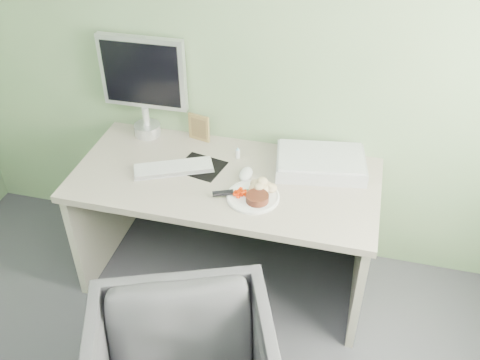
% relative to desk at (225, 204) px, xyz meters
% --- Properties ---
extents(wall_back, '(3.50, 0.00, 3.50)m').
position_rel_desk_xyz_m(wall_back, '(0.00, 0.38, 0.80)').
color(wall_back, gray).
rests_on(wall_back, floor).
extents(desk, '(1.60, 0.75, 0.73)m').
position_rel_desk_xyz_m(desk, '(0.00, 0.00, 0.00)').
color(desk, '#A89C8D').
rests_on(desk, floor).
extents(plate, '(0.26, 0.26, 0.01)m').
position_rel_desk_xyz_m(plate, '(0.18, -0.14, 0.19)').
color(plate, white).
rests_on(plate, desk).
extents(steak, '(0.15, 0.15, 0.04)m').
position_rel_desk_xyz_m(steak, '(0.21, -0.17, 0.21)').
color(steak, black).
rests_on(steak, plate).
extents(potato_pile, '(0.13, 0.11, 0.06)m').
position_rel_desk_xyz_m(potato_pile, '(0.22, -0.08, 0.23)').
color(potato_pile, tan).
rests_on(potato_pile, plate).
extents(carrot_heap, '(0.06, 0.05, 0.04)m').
position_rel_desk_xyz_m(carrot_heap, '(0.12, -0.14, 0.22)').
color(carrot_heap, '#FF3205').
rests_on(carrot_heap, plate).
extents(steak_knife, '(0.26, 0.13, 0.02)m').
position_rel_desk_xyz_m(steak_knife, '(0.08, -0.15, 0.21)').
color(steak_knife, silver).
rests_on(steak_knife, plate).
extents(mousepad, '(0.27, 0.25, 0.00)m').
position_rel_desk_xyz_m(mousepad, '(-0.15, 0.05, 0.18)').
color(mousepad, black).
rests_on(mousepad, desk).
extents(keyboard, '(0.42, 0.28, 0.02)m').
position_rel_desk_xyz_m(keyboard, '(-0.28, -0.01, 0.20)').
color(keyboard, white).
rests_on(keyboard, desk).
extents(computer_mouse, '(0.07, 0.12, 0.04)m').
position_rel_desk_xyz_m(computer_mouse, '(0.11, 0.02, 0.20)').
color(computer_mouse, white).
rests_on(computer_mouse, desk).
extents(photo_frame, '(0.13, 0.04, 0.16)m').
position_rel_desk_xyz_m(photo_frame, '(-0.24, 0.31, 0.26)').
color(photo_frame, olive).
rests_on(photo_frame, desk).
extents(eyedrop_bottle, '(0.02, 0.02, 0.07)m').
position_rel_desk_xyz_m(eyedrop_bottle, '(0.02, 0.19, 0.21)').
color(eyedrop_bottle, white).
rests_on(eyedrop_bottle, desk).
extents(scanner, '(0.51, 0.38, 0.07)m').
position_rel_desk_xyz_m(scanner, '(0.47, 0.20, 0.22)').
color(scanner, silver).
rests_on(scanner, desk).
extents(monitor, '(0.49, 0.15, 0.59)m').
position_rel_desk_xyz_m(monitor, '(-0.55, 0.32, 0.51)').
color(monitor, silver).
rests_on(monitor, desk).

